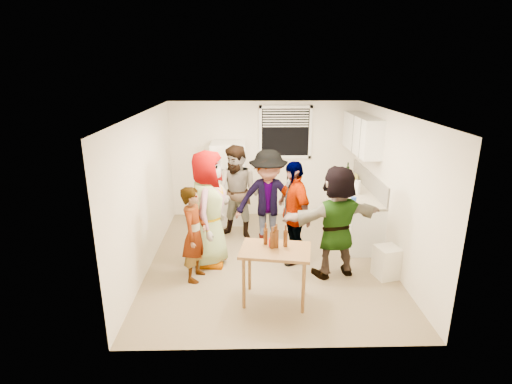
{
  "coord_description": "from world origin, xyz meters",
  "views": [
    {
      "loc": [
        -0.37,
        -6.18,
        3.19
      ],
      "look_at": [
        -0.22,
        0.26,
        1.15
      ],
      "focal_mm": 28.0,
      "sensor_mm": 36.0,
      "label": 1
    }
  ],
  "objects_px": {
    "beer_bottle_counter": "(352,194)",
    "beer_bottle_table": "(276,247)",
    "refrigerator": "(229,183)",
    "serving_table": "(275,300)",
    "wine_bottle": "(347,179)",
    "guest_stripe": "(196,278)",
    "guest_grey": "(211,262)",
    "guest_black": "(292,260)",
    "blue_cup": "(353,204)",
    "red_cup": "(272,246)",
    "guest_back_right": "(268,246)",
    "kettle": "(347,184)",
    "trash_bin": "(387,262)",
    "guest_back_left": "(239,238)",
    "guest_orange": "(333,274)"
  },
  "relations": [
    {
      "from": "guest_back_right",
      "to": "blue_cup",
      "type": "bearing_deg",
      "value": -9.25
    },
    {
      "from": "wine_bottle",
      "to": "trash_bin",
      "type": "height_order",
      "value": "wine_bottle"
    },
    {
      "from": "guest_back_left",
      "to": "guest_back_right",
      "type": "bearing_deg",
      "value": -10.84
    },
    {
      "from": "serving_table",
      "to": "guest_orange",
      "type": "height_order",
      "value": "serving_table"
    },
    {
      "from": "wine_bottle",
      "to": "guest_grey",
      "type": "relative_size",
      "value": 0.14
    },
    {
      "from": "refrigerator",
      "to": "guest_grey",
      "type": "bearing_deg",
      "value": -97.31
    },
    {
      "from": "guest_grey",
      "to": "trash_bin",
      "type": "bearing_deg",
      "value": -92.63
    },
    {
      "from": "guest_back_right",
      "to": "guest_orange",
      "type": "distance_m",
      "value": 1.45
    },
    {
      "from": "kettle",
      "to": "beer_bottle_counter",
      "type": "relative_size",
      "value": 0.97
    },
    {
      "from": "kettle",
      "to": "red_cup",
      "type": "distance_m",
      "value": 3.14
    },
    {
      "from": "beer_bottle_counter",
      "to": "guest_back_left",
      "type": "bearing_deg",
      "value": 179.12
    },
    {
      "from": "refrigerator",
      "to": "beer_bottle_table",
      "type": "distance_m",
      "value": 3.15
    },
    {
      "from": "trash_bin",
      "to": "guest_back_left",
      "type": "height_order",
      "value": "trash_bin"
    },
    {
      "from": "refrigerator",
      "to": "guest_back_right",
      "type": "distance_m",
      "value": 1.75
    },
    {
      "from": "wine_bottle",
      "to": "guest_back_left",
      "type": "relative_size",
      "value": 0.15
    },
    {
      "from": "refrigerator",
      "to": "serving_table",
      "type": "relative_size",
      "value": 1.79
    },
    {
      "from": "serving_table",
      "to": "red_cup",
      "type": "height_order",
      "value": "red_cup"
    },
    {
      "from": "beer_bottle_counter",
      "to": "guest_stripe",
      "type": "relative_size",
      "value": 0.16
    },
    {
      "from": "red_cup",
      "to": "guest_orange",
      "type": "bearing_deg",
      "value": 31.63
    },
    {
      "from": "refrigerator",
      "to": "guest_black",
      "type": "bearing_deg",
      "value": -58.7
    },
    {
      "from": "red_cup",
      "to": "guest_back_right",
      "type": "distance_m",
      "value": 1.87
    },
    {
      "from": "beer_bottle_table",
      "to": "blue_cup",
      "type": "bearing_deg",
      "value": 45.8
    },
    {
      "from": "guest_stripe",
      "to": "wine_bottle",
      "type": "bearing_deg",
      "value": -36.75
    },
    {
      "from": "beer_bottle_counter",
      "to": "guest_orange",
      "type": "relative_size",
      "value": 0.13
    },
    {
      "from": "guest_back_right",
      "to": "red_cup",
      "type": "bearing_deg",
      "value": -91.3
    },
    {
      "from": "guest_back_right",
      "to": "refrigerator",
      "type": "bearing_deg",
      "value": 119.68
    },
    {
      "from": "serving_table",
      "to": "guest_black",
      "type": "relative_size",
      "value": 0.54
    },
    {
      "from": "guest_grey",
      "to": "guest_black",
      "type": "relative_size",
      "value": 1.11
    },
    {
      "from": "trash_bin",
      "to": "guest_orange",
      "type": "height_order",
      "value": "trash_bin"
    },
    {
      "from": "guest_stripe",
      "to": "guest_back_left",
      "type": "relative_size",
      "value": 0.83
    },
    {
      "from": "guest_back_right",
      "to": "serving_table",
      "type": "bearing_deg",
      "value": -89.74
    },
    {
      "from": "guest_black",
      "to": "beer_bottle_counter",
      "type": "bearing_deg",
      "value": 106.51
    },
    {
      "from": "guest_grey",
      "to": "wine_bottle",
      "type": "bearing_deg",
      "value": -46.43
    },
    {
      "from": "wine_bottle",
      "to": "guest_stripe",
      "type": "distance_m",
      "value": 3.93
    },
    {
      "from": "beer_bottle_counter",
      "to": "blue_cup",
      "type": "distance_m",
      "value": 0.6
    },
    {
      "from": "blue_cup",
      "to": "red_cup",
      "type": "xyz_separation_m",
      "value": [
        -1.51,
        -1.45,
        -0.1
      ]
    },
    {
      "from": "guest_orange",
      "to": "guest_back_right",
      "type": "bearing_deg",
      "value": -61.4
    },
    {
      "from": "trash_bin",
      "to": "guest_stripe",
      "type": "relative_size",
      "value": 0.34
    },
    {
      "from": "guest_back_right",
      "to": "beer_bottle_table",
      "type": "bearing_deg",
      "value": -89.26
    },
    {
      "from": "wine_bottle",
      "to": "guest_back_right",
      "type": "height_order",
      "value": "wine_bottle"
    },
    {
      "from": "guest_stripe",
      "to": "refrigerator",
      "type": "bearing_deg",
      "value": 3.28
    },
    {
      "from": "guest_stripe",
      "to": "kettle",
      "type": "bearing_deg",
      "value": -40.35
    },
    {
      "from": "wine_bottle",
      "to": "guest_orange",
      "type": "bearing_deg",
      "value": -107.29
    },
    {
      "from": "beer_bottle_table",
      "to": "serving_table",
      "type": "bearing_deg",
      "value": -104.03
    },
    {
      "from": "beer_bottle_counter",
      "to": "beer_bottle_table",
      "type": "distance_m",
      "value": 2.61
    },
    {
      "from": "blue_cup",
      "to": "guest_black",
      "type": "distance_m",
      "value": 1.44
    },
    {
      "from": "guest_black",
      "to": "red_cup",
      "type": "bearing_deg",
      "value": -40.91
    },
    {
      "from": "refrigerator",
      "to": "beer_bottle_table",
      "type": "relative_size",
      "value": 6.76
    },
    {
      "from": "trash_bin",
      "to": "guest_black",
      "type": "xyz_separation_m",
      "value": [
        -1.43,
        0.6,
        -0.25
      ]
    },
    {
      "from": "guest_back_left",
      "to": "guest_orange",
      "type": "xyz_separation_m",
      "value": [
        1.54,
        -1.42,
        0.0
      ]
    }
  ]
}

